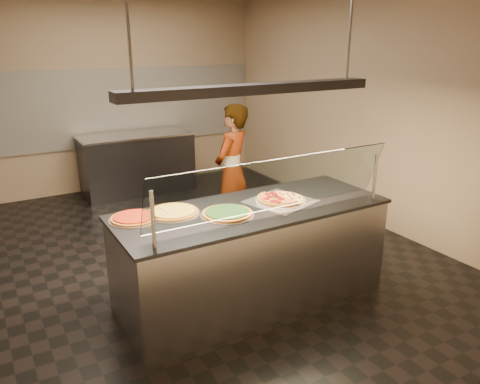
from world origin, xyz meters
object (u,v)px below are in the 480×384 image
pizza_spinach (227,213)px  heat_lamp_housing (253,89)px  pizza_tomato (134,218)px  pizza_spatula (172,211)px  half_pizza_sausage (290,197)px  prep_table (137,163)px  sneeze_guard (275,185)px  half_pizza_pepperoni (271,200)px  worker (232,171)px  pizza_cheese (173,212)px  perforated_tray (280,201)px  serving_counter (252,255)px

pizza_spinach → heat_lamp_housing: 1.04m
pizza_spinach → pizza_tomato: pizza_spinach is taller
pizza_tomato → pizza_spatula: size_ratio=1.77×
pizza_spatula → heat_lamp_housing: 1.22m
half_pizza_sausage → prep_table: size_ratio=0.28×
sneeze_guard → pizza_spatula: 0.91m
half_pizza_sausage → pizza_spinach: (-0.69, -0.05, -0.01)m
half_pizza_pepperoni → pizza_spatula: size_ratio=2.07×
half_pizza_sausage → worker: size_ratio=0.29×
pizza_spinach → pizza_cheese: bearing=144.8°
half_pizza_pepperoni → half_pizza_sausage: (0.21, -0.00, -0.01)m
perforated_tray → half_pizza_pepperoni: bearing=179.7°
sneeze_guard → half_pizza_pepperoni: size_ratio=4.62×
sneeze_guard → pizza_cheese: 0.91m
serving_counter → perforated_tray: perforated_tray is taller
pizza_spatula → half_pizza_pepperoni: bearing=-12.7°
worker → serving_counter: bearing=32.7°
pizza_spatula → prep_table: 3.65m
worker → heat_lamp_housing: heat_lamp_housing is taller
heat_lamp_housing → half_pizza_sausage: bearing=0.2°
pizza_cheese → heat_lamp_housing: 1.22m
serving_counter → worker: (0.62, 1.47, 0.35)m
sneeze_guard → pizza_tomato: 1.18m
pizza_spatula → pizza_spinach: bearing=-32.5°
perforated_tray → prep_table: perforated_tray is taller
pizza_tomato → pizza_spatula: (0.31, -0.04, 0.01)m
serving_counter → pizza_spinach: (-0.28, -0.05, 0.48)m
half_pizza_sausage → worker: 1.49m
half_pizza_pepperoni → serving_counter: bearing=-179.5°
pizza_spinach → pizza_spatula: 0.47m
half_pizza_pepperoni → prep_table: half_pizza_pepperoni is taller
serving_counter → pizza_cheese: size_ratio=5.31×
half_pizza_pepperoni → heat_lamp_housing: 1.01m
heat_lamp_housing → pizza_spinach: bearing=-169.5°
half_pizza_pepperoni → prep_table: size_ratio=0.28×
pizza_spatula → worker: size_ratio=0.14×
serving_counter → pizza_spinach: bearing=-169.5°
serving_counter → perforated_tray: bearing=0.2°
serving_counter → pizza_cheese: pizza_cheese is taller
half_pizza_sausage → prep_table: (-0.24, 3.72, -0.49)m
sneeze_guard → pizza_cheese: (-0.66, 0.56, -0.28)m
pizza_tomato → worker: bearing=37.3°
sneeze_guard → pizza_spinach: (-0.28, 0.29, -0.28)m
pizza_tomato → heat_lamp_housing: size_ratio=0.18×
half_pizza_sausage → pizza_spatula: bearing=169.6°
half_pizza_pepperoni → prep_table: (-0.04, 3.72, -0.50)m
pizza_cheese → pizza_spatula: (-0.02, -0.02, 0.01)m
pizza_spinach → serving_counter: bearing=10.5°
serving_counter → worker: worker is taller
perforated_tray → half_pizza_sausage: 0.11m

